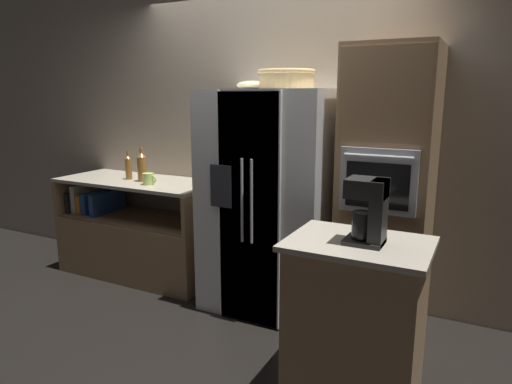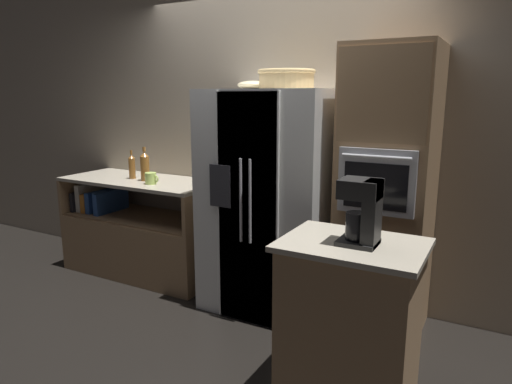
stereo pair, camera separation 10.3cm
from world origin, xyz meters
The scene contains 12 objects.
ground_plane centered at (0.00, 0.00, 0.00)m, with size 20.00×20.00×0.00m, color black.
wall_back centered at (0.00, 0.44, 1.40)m, with size 12.00×0.06×2.80m.
counter_left centered at (-1.24, 0.08, 0.33)m, with size 1.53×0.67×0.91m.
refrigerator centered at (0.17, 0.03, 0.86)m, with size 0.98×0.79×1.73m.
wall_oven centered at (1.04, 0.11, 1.01)m, with size 0.60×0.67×2.02m.
island_counter centered at (1.10, -0.85, 0.47)m, with size 0.74×0.56×0.94m.
wicker_basket centered at (0.29, 0.03, 1.80)m, with size 0.42×0.42×0.14m.
fruit_bowl centered at (-0.05, 0.13, 1.76)m, with size 0.25×0.25×0.07m.
bottle_tall centered at (-1.13, 0.04, 1.05)m, with size 0.08×0.08×0.31m.
bottle_short centered at (-1.31, 0.06, 1.03)m, with size 0.06×0.06×0.27m.
mug centered at (-0.98, -0.06, 0.96)m, with size 0.14×0.10×0.10m.
coffee_maker centered at (1.15, -0.87, 1.12)m, with size 0.20×0.18×0.34m.
Camera 1 is at (1.66, -3.12, 1.69)m, focal length 32.00 mm.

